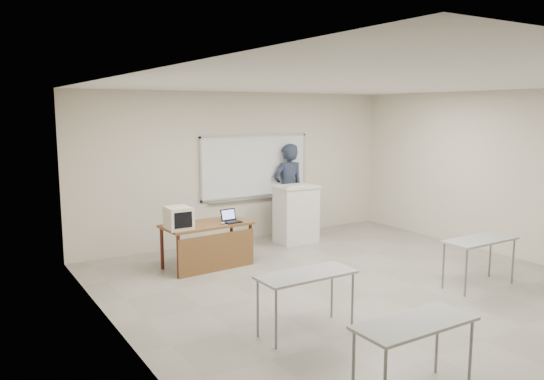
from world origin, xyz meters
TOP-DOWN VIEW (x-y plane):
  - floor at (0.00, 0.00)m, footprint 7.00×8.00m
  - whiteboard at (0.30, 3.97)m, footprint 2.48×0.10m
  - student_desks at (-0.00, -1.35)m, footprint 4.40×2.20m
  - instructor_desk at (-1.45, 2.49)m, footprint 1.48×0.74m
  - podium at (0.80, 3.20)m, footprint 0.82×0.59m
  - crt_monitor at (-2.00, 2.48)m, footprint 0.39×0.44m
  - laptop at (-1.05, 2.47)m, footprint 0.29×0.27m
  - mouse at (-1.25, 2.40)m, footprint 0.11×0.08m
  - keyboard at (0.65, 3.08)m, footprint 0.50×0.27m
  - presenter at (1.04, 3.86)m, footprint 0.72×0.48m

SIDE VIEW (x-z plane):
  - floor at x=0.00m, z-range -0.01..0.00m
  - instructor_desk at x=-1.45m, z-range 0.18..0.93m
  - podium at x=0.80m, z-range 0.00..1.16m
  - student_desks at x=0.00m, z-range 0.31..1.04m
  - mouse at x=-1.25m, z-range 0.75..0.79m
  - laptop at x=-1.05m, z-range 0.70..0.91m
  - crt_monitor at x=-2.00m, z-range 0.74..1.11m
  - presenter at x=1.04m, z-range 0.00..1.94m
  - keyboard at x=0.65m, z-range 1.15..1.18m
  - whiteboard at x=0.30m, z-range 0.83..2.14m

